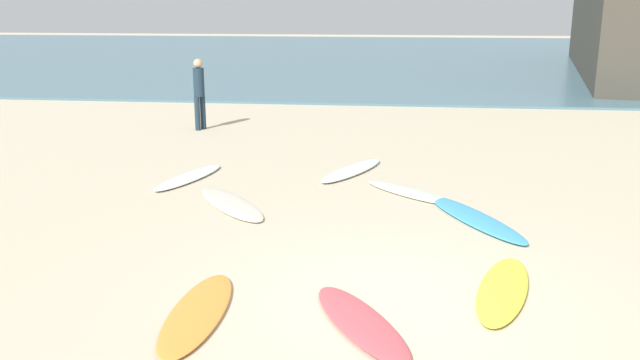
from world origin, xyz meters
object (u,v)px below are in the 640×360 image
object	(u,v)px
surfboard_2	(409,192)
beachgoer_near	(199,90)
surfboard_4	(503,289)
surfboard_5	(352,170)
surfboard_7	(189,177)
surfboard_0	(361,322)
surfboard_6	(475,218)
surfboard_3	(231,204)
surfboard_1	(197,312)

from	to	relation	value
surfboard_2	beachgoer_near	distance (m)	7.76
surfboard_2	surfboard_4	xyz separation A→B (m)	(1.05, -4.03, 0.00)
beachgoer_near	surfboard_4	bearing A→B (deg)	-115.85
surfboard_5	beachgoer_near	xyz separation A→B (m)	(-4.28, 4.08, 1.00)
surfboard_5	beachgoer_near	distance (m)	6.00
surfboard_5	surfboard_7	world-z (taller)	surfboard_5
surfboard_0	surfboard_6	bearing A→B (deg)	-141.78
surfboard_0	beachgoer_near	bearing A→B (deg)	-94.32
surfboard_3	surfboard_6	size ratio (longest dim) A/B	0.88
surfboard_2	surfboard_4	bearing A→B (deg)	57.64
surfboard_5	surfboard_2	bearing A→B (deg)	-26.21
surfboard_5	surfboard_6	world-z (taller)	surfboard_5
surfboard_4	surfboard_7	world-z (taller)	surfboard_7
surfboard_4	beachgoer_near	distance (m)	11.53
surfboard_4	surfboard_7	bearing A→B (deg)	-26.37
surfboard_6	beachgoer_near	size ratio (longest dim) A/B	1.39
surfboard_0	beachgoer_near	world-z (taller)	beachgoer_near
surfboard_1	beachgoer_near	size ratio (longest dim) A/B	1.12
surfboard_4	surfboard_6	world-z (taller)	same
surfboard_0	surfboard_2	size ratio (longest dim) A/B	0.95
surfboard_1	surfboard_0	bearing A→B (deg)	178.08
surfboard_3	surfboard_6	xyz separation A→B (m)	(3.95, -0.32, 0.00)
surfboard_5	surfboard_4	bearing A→B (deg)	-43.27
surfboard_1	surfboard_3	distance (m)	4.04
surfboard_5	beachgoer_near	bearing A→B (deg)	161.30
surfboard_3	surfboard_5	world-z (taller)	surfboard_5
surfboard_1	surfboard_6	size ratio (longest dim) A/B	0.81
surfboard_3	beachgoer_near	size ratio (longest dim) A/B	1.22
surfboard_2	surfboard_6	bearing A→B (deg)	79.00
surfboard_1	surfboard_6	world-z (taller)	surfboard_6
surfboard_0	surfboard_2	distance (m)	5.10
surfboard_2	surfboard_4	world-z (taller)	surfboard_4
surfboard_1	beachgoer_near	distance (m)	10.99
surfboard_0	surfboard_3	bearing A→B (deg)	-88.13
surfboard_3	surfboard_4	xyz separation A→B (m)	(4.01, -2.98, 0.00)
surfboard_0	surfboard_2	xyz separation A→B (m)	(0.56, 5.06, -0.01)
surfboard_0	surfboard_6	world-z (taller)	surfboard_0
surfboard_3	surfboard_6	bearing A→B (deg)	138.97
surfboard_4	surfboard_5	size ratio (longest dim) A/B	0.94
surfboard_3	surfboard_4	world-z (taller)	surfboard_4
surfboard_3	surfboard_4	distance (m)	5.00
surfboard_0	surfboard_3	distance (m)	4.68
surfboard_7	beachgoer_near	size ratio (longest dim) A/B	1.15
surfboard_1	surfboard_5	xyz separation A→B (m)	(1.21, 6.42, 0.01)
surfboard_7	surfboard_4	bearing A→B (deg)	-24.63
surfboard_4	surfboard_6	distance (m)	2.66
surfboard_5	beachgoer_near	size ratio (longest dim) A/B	1.20
surfboard_1	surfboard_2	world-z (taller)	surfboard_1
surfboard_5	surfboard_7	distance (m)	3.18
surfboard_0	surfboard_5	distance (m)	6.48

